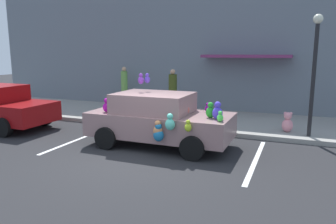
{
  "coord_description": "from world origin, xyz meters",
  "views": [
    {
      "loc": [
        3.68,
        -7.09,
        2.7
      ],
      "look_at": [
        0.01,
        1.89,
        0.9
      ],
      "focal_mm": 34.38,
      "sensor_mm": 36.0,
      "label": 1
    }
  ],
  "objects_px": {
    "teddy_bear_on_sidewalk": "(288,123)",
    "pedestrian_near_shopfront": "(173,93)",
    "street_lamp_post": "(315,63)",
    "pedestrian_walking_past": "(124,88)",
    "plush_covered_car": "(159,119)"
  },
  "relations": [
    {
      "from": "plush_covered_car",
      "to": "pedestrian_walking_past",
      "type": "xyz_separation_m",
      "value": [
        -4.0,
        5.0,
        0.24
      ]
    },
    {
      "from": "pedestrian_walking_past",
      "to": "teddy_bear_on_sidewalk",
      "type": "bearing_deg",
      "value": -18.4
    },
    {
      "from": "plush_covered_car",
      "to": "pedestrian_walking_past",
      "type": "relative_size",
      "value": 2.19
    },
    {
      "from": "teddy_bear_on_sidewalk",
      "to": "pedestrian_near_shopfront",
      "type": "xyz_separation_m",
      "value": [
        -4.61,
        1.55,
        0.56
      ]
    },
    {
      "from": "plush_covered_car",
      "to": "pedestrian_walking_past",
      "type": "height_order",
      "value": "plush_covered_car"
    },
    {
      "from": "teddy_bear_on_sidewalk",
      "to": "pedestrian_walking_past",
      "type": "relative_size",
      "value": 0.35
    },
    {
      "from": "pedestrian_near_shopfront",
      "to": "pedestrian_walking_past",
      "type": "bearing_deg",
      "value": 161.91
    },
    {
      "from": "street_lamp_post",
      "to": "pedestrian_near_shopfront",
      "type": "bearing_deg",
      "value": 160.57
    },
    {
      "from": "street_lamp_post",
      "to": "pedestrian_walking_past",
      "type": "bearing_deg",
      "value": 161.04
    },
    {
      "from": "plush_covered_car",
      "to": "street_lamp_post",
      "type": "height_order",
      "value": "street_lamp_post"
    },
    {
      "from": "street_lamp_post",
      "to": "pedestrian_near_shopfront",
      "type": "xyz_separation_m",
      "value": [
        -5.26,
        1.86,
        -1.38
      ]
    },
    {
      "from": "plush_covered_car",
      "to": "teddy_bear_on_sidewalk",
      "type": "height_order",
      "value": "plush_covered_car"
    },
    {
      "from": "street_lamp_post",
      "to": "pedestrian_walking_past",
      "type": "distance_m",
      "value": 8.68
    },
    {
      "from": "street_lamp_post",
      "to": "pedestrian_near_shopfront",
      "type": "relative_size",
      "value": 1.95
    },
    {
      "from": "street_lamp_post",
      "to": "pedestrian_walking_past",
      "type": "xyz_separation_m",
      "value": [
        -8.11,
        2.79,
        -1.36
      ]
    }
  ]
}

